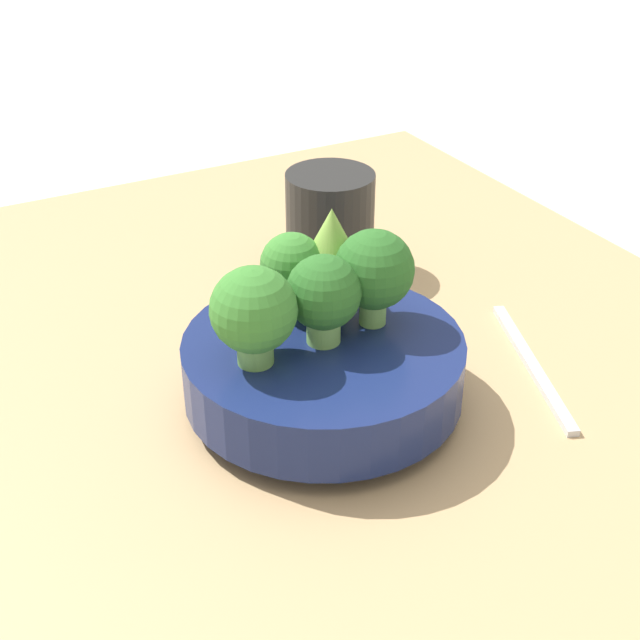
% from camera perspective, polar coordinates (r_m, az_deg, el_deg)
% --- Properties ---
extents(ground_plane, '(6.00, 6.00, 0.00)m').
position_cam_1_polar(ground_plane, '(0.78, -0.83, -6.96)').
color(ground_plane, beige).
extents(table, '(1.00, 0.85, 0.04)m').
position_cam_1_polar(table, '(0.76, -0.84, -5.64)').
color(table, tan).
rests_on(table, ground_plane).
extents(bowl, '(0.22, 0.22, 0.06)m').
position_cam_1_polar(bowl, '(0.71, -0.00, -3.17)').
color(bowl, navy).
rests_on(bowl, table).
extents(broccoli_floret_back, '(0.06, 0.06, 0.08)m').
position_cam_1_polar(broccoli_floret_back, '(0.65, -4.27, 0.51)').
color(broccoli_floret_back, '#6BA34C').
rests_on(broccoli_floret_back, bowl).
extents(broccoli_floret_right, '(0.05, 0.05, 0.07)m').
position_cam_1_polar(broccoli_floret_right, '(0.71, -2.03, 3.24)').
color(broccoli_floret_right, '#609347').
rests_on(broccoli_floret_right, bowl).
extents(broccoli_floret_front, '(0.06, 0.06, 0.08)m').
position_cam_1_polar(broccoli_floret_front, '(0.69, 3.48, 3.14)').
color(broccoli_floret_front, '#7AB256').
rests_on(broccoli_floret_front, bowl).
extents(romanesco_piece_near, '(0.05, 0.05, 0.09)m').
position_cam_1_polar(romanesco_piece_near, '(0.71, 0.75, 4.81)').
color(romanesco_piece_near, '#7AB256').
rests_on(romanesco_piece_near, bowl).
extents(broccoli_floret_center, '(0.06, 0.06, 0.07)m').
position_cam_1_polar(broccoli_floret_center, '(0.67, -0.00, 1.55)').
color(broccoli_floret_center, '#7AB256').
rests_on(broccoli_floret_center, bowl).
extents(cup, '(0.09, 0.09, 0.10)m').
position_cam_1_polar(cup, '(0.91, 0.64, 6.28)').
color(cup, black).
rests_on(cup, table).
extents(fork, '(0.18, 0.08, 0.01)m').
position_cam_1_polar(fork, '(0.79, 13.41, -2.81)').
color(fork, silver).
rests_on(fork, table).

